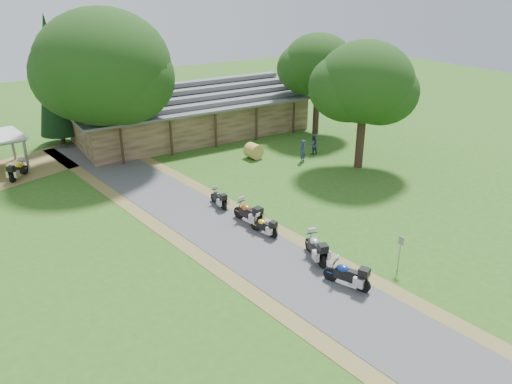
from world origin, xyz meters
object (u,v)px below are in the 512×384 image
motorcycle_row_a (347,273)px  motorcycle_row_e (218,197)px  motorcycle_carport_a (18,169)px  motorcycle_row_d (248,212)px  motorcycle_row_b (316,247)px  motorcycle_row_c (264,225)px  lodge (192,108)px  hay_bale (254,151)px

motorcycle_row_a → motorcycle_row_e: bearing=-19.2°
motorcycle_row_a → motorcycle_carport_a: bearing=1.7°
motorcycle_row_a → motorcycle_row_d: bearing=-19.9°
motorcycle_row_b → motorcycle_row_c: 3.70m
motorcycle_row_c → motorcycle_row_d: size_ratio=0.77×
motorcycle_row_a → lodge: bearing=-33.5°
motorcycle_row_e → motorcycle_row_a: bearing=-175.0°
hay_bale → motorcycle_row_c: bearing=-118.9°
motorcycle_row_d → motorcycle_row_e: 3.06m
motorcycle_row_a → hay_bale: motorcycle_row_a is taller
motorcycle_row_d → motorcycle_row_e: (-0.34, 3.03, -0.14)m
motorcycle_carport_a → hay_bale: (16.48, -5.15, -0.08)m
lodge → hay_bale: lodge is taller
motorcycle_row_b → motorcycle_row_d: size_ratio=0.99×
lodge → motorcycle_row_a: 26.47m
lodge → motorcycle_row_b: (-4.19, -23.33, -1.73)m
hay_bale → lodge: bearing=98.2°
motorcycle_row_a → motorcycle_row_e: size_ratio=1.19×
motorcycle_row_c → motorcycle_row_d: motorcycle_row_d is taller
motorcycle_row_b → motorcycle_carport_a: (-11.06, 19.96, -0.04)m
motorcycle_row_d → motorcycle_carport_a: bearing=24.8°
motorcycle_row_c → motorcycle_carport_a: motorcycle_carport_a is taller
motorcycle_carport_a → motorcycle_row_d: bearing=-107.2°
motorcycle_row_b → motorcycle_row_e: bearing=23.0°
motorcycle_carport_a → hay_bale: bearing=-69.3°
motorcycle_row_e → motorcycle_carport_a: size_ratio=0.87×
motorcycle_row_a → motorcycle_carport_a: (-10.76, 22.66, -0.02)m
motorcycle_row_b → motorcycle_carport_a: size_ratio=1.06×
motorcycle_row_d → hay_bale: bearing=-43.2°
motorcycle_row_e → lodge: bearing=-19.2°
motorcycle_row_c → motorcycle_row_e: motorcycle_row_e is taller
motorcycle_row_a → motorcycle_row_c: motorcycle_row_a is taller
motorcycle_row_e → motorcycle_carport_a: (-9.89, 11.68, 0.09)m
motorcycle_row_d → lodge: bearing=-25.6°
motorcycle_row_c → motorcycle_carport_a: size_ratio=0.83×
motorcycle_row_c → motorcycle_row_e: size_ratio=0.96×
motorcycle_row_b → hay_bale: bearing=-5.2°
lodge → motorcycle_row_d: 18.84m
motorcycle_row_d → hay_bale: (6.25, 9.57, -0.13)m
motorcycle_row_b → motorcycle_row_e: size_ratio=1.23×
lodge → motorcycle_row_c: 20.41m
motorcycle_row_c → motorcycle_row_e: bearing=-11.5°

